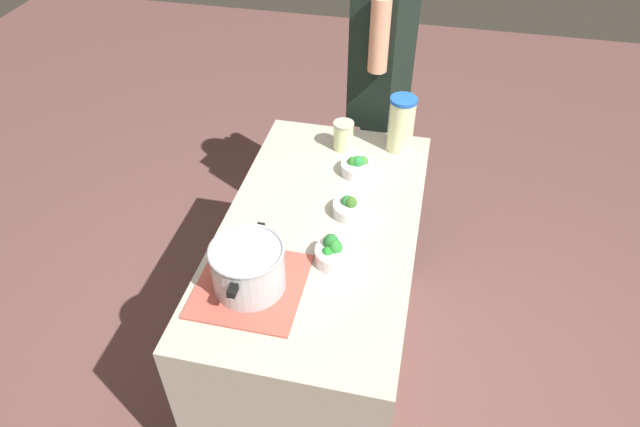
{
  "coord_description": "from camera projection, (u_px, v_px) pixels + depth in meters",
  "views": [
    {
      "loc": [
        -1.44,
        -0.32,
        2.24
      ],
      "look_at": [
        0.0,
        0.0,
        0.94
      ],
      "focal_mm": 31.55,
      "sensor_mm": 36.0,
      "label": 1
    }
  ],
  "objects": [
    {
      "name": "dish_cloth",
      "position": [
        250.0,
        285.0,
        1.78
      ],
      "size": [
        0.34,
        0.34,
        0.01
      ],
      "primitive_type": "cube",
      "color": "#B74E41",
      "rests_on": "counter_slab"
    },
    {
      "name": "counter_slab",
      "position": [
        320.0,
        304.0,
        2.3
      ],
      "size": [
        1.27,
        0.69,
        0.89
      ],
      "primitive_type": "cube",
      "color": "#ABA594",
      "rests_on": "ground_plane"
    },
    {
      "name": "broccoli_bowl_back",
      "position": [
        335.0,
        253.0,
        1.84
      ],
      "size": [
        0.14,
        0.14,
        0.09
      ],
      "color": "silver",
      "rests_on": "counter_slab"
    },
    {
      "name": "person_cook",
      "position": [
        380.0,
        97.0,
        2.62
      ],
      "size": [
        0.5,
        0.27,
        1.66
      ],
      "color": "#44515D",
      "rests_on": "ground_plane"
    },
    {
      "name": "lemonade_pitcher",
      "position": [
        401.0,
        124.0,
        2.28
      ],
      "size": [
        0.11,
        0.11,
        0.24
      ],
      "color": "beige",
      "rests_on": "counter_slab"
    },
    {
      "name": "ground_plane",
      "position": [
        320.0,
        367.0,
        2.59
      ],
      "size": [
        8.0,
        8.0,
        0.0
      ],
      "primitive_type": "plane",
      "color": "brown"
    },
    {
      "name": "cooking_pot",
      "position": [
        248.0,
        266.0,
        1.72
      ],
      "size": [
        0.3,
        0.23,
        0.16
      ],
      "color": "#B7B7BC",
      "rests_on": "dish_cloth"
    },
    {
      "name": "broccoli_bowl_center",
      "position": [
        357.0,
        166.0,
        2.21
      ],
      "size": [
        0.13,
        0.13,
        0.08
      ],
      "color": "silver",
      "rests_on": "counter_slab"
    },
    {
      "name": "mason_jar",
      "position": [
        343.0,
        136.0,
        2.31
      ],
      "size": [
        0.09,
        0.09,
        0.12
      ],
      "color": "beige",
      "rests_on": "counter_slab"
    },
    {
      "name": "broccoli_bowl_front",
      "position": [
        350.0,
        208.0,
        2.02
      ],
      "size": [
        0.13,
        0.13,
        0.08
      ],
      "color": "silver",
      "rests_on": "counter_slab"
    }
  ]
}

